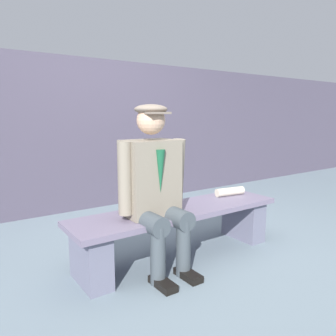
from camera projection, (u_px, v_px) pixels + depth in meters
ground_plane at (179, 257)px, 2.80m from camera, size 30.00×30.00×0.00m
bench at (179, 225)px, 2.76m from camera, size 1.86×0.48×0.42m
seated_man at (154, 183)px, 2.49m from camera, size 0.58×0.60×1.27m
rolled_magazine at (230, 192)px, 3.17m from camera, size 0.31×0.12×0.08m
stadium_wall at (89, 135)px, 4.23m from camera, size 12.00×0.24×1.88m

